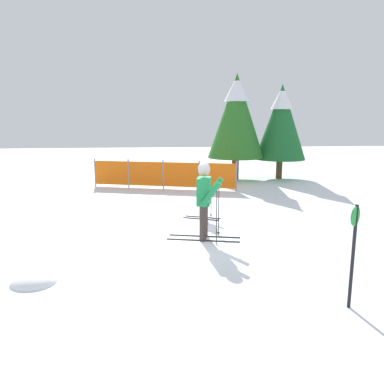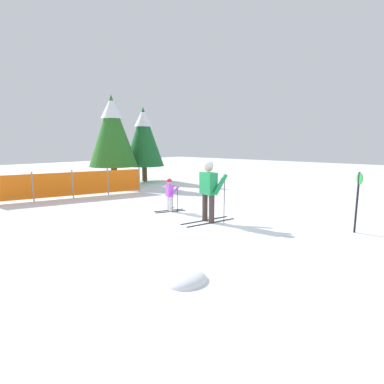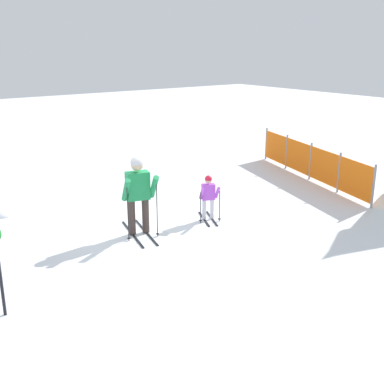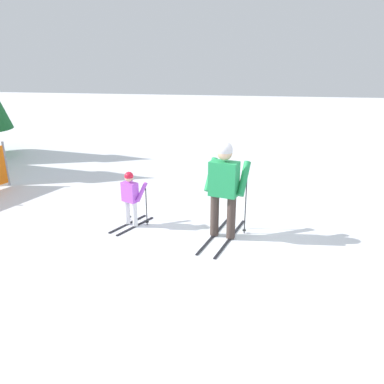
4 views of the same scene
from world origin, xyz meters
name	(u,v)px [view 2 (image 2 of 4)]	position (x,y,z in m)	size (l,w,h in m)	color
ground_plane	(198,223)	(0.00, 0.00, 0.00)	(60.00, 60.00, 0.00)	white
skier_adult	(209,186)	(0.32, -0.14, 1.06)	(1.73, 0.84, 1.79)	black
skier_child	(170,192)	(0.51, 1.68, 0.64)	(1.05, 0.65, 1.11)	black
safety_fence	(73,184)	(-0.46, 6.53, 0.58)	(5.69, 1.78, 1.17)	gray
conifer_far	(144,136)	(5.07, 8.63, 2.68)	(2.34, 2.34, 4.34)	#4C3823
conifer_near	(112,130)	(2.96, 8.63, 2.97)	(2.59, 2.59, 4.80)	#4C3823
trail_marker	(358,196)	(1.99, -3.59, 0.95)	(0.23, 0.19, 1.55)	black
snow_mound	(186,281)	(-2.90, -2.25, 0.00)	(0.76, 0.65, 0.31)	white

